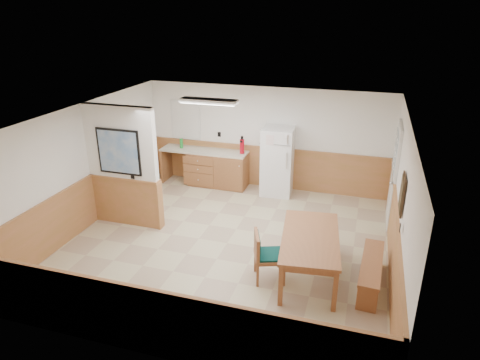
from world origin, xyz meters
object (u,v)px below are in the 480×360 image
(refrigerator, at_px, (277,161))
(dining_bench, at_px, (371,267))
(dining_table, at_px, (310,241))
(dining_chair, at_px, (264,253))
(soap_bottle, at_px, (181,143))
(fire_extinguisher, at_px, (242,146))

(refrigerator, height_order, dining_bench, refrigerator)
(dining_table, bearing_deg, dining_chair, -163.22)
(soap_bottle, bearing_deg, dining_chair, -49.53)
(fire_extinguisher, bearing_deg, dining_chair, -75.20)
(dining_chair, bearing_deg, soap_bottle, 110.34)
(dining_table, relative_size, fire_extinguisher, 4.45)
(dining_chair, relative_size, fire_extinguisher, 1.95)
(dining_table, distance_m, fire_extinguisher, 3.98)
(refrigerator, xyz_separation_m, soap_bottle, (-2.50, 0.06, 0.21))
(dining_bench, distance_m, dining_chair, 1.74)
(dining_table, distance_m, soap_bottle, 5.01)
(fire_extinguisher, bearing_deg, soap_bottle, 173.64)
(dining_table, bearing_deg, refrigerator, 104.31)
(refrigerator, distance_m, soap_bottle, 2.51)
(dining_chair, height_order, fire_extinguisher, fire_extinguisher)
(refrigerator, bearing_deg, dining_chair, -84.27)
(dining_chair, bearing_deg, dining_bench, -9.27)
(dining_chair, distance_m, fire_extinguisher, 3.95)
(refrigerator, distance_m, fire_extinguisher, 0.95)
(dining_table, relative_size, soap_bottle, 7.85)
(dining_bench, relative_size, fire_extinguisher, 3.39)
(dining_bench, height_order, dining_chair, dining_chair)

